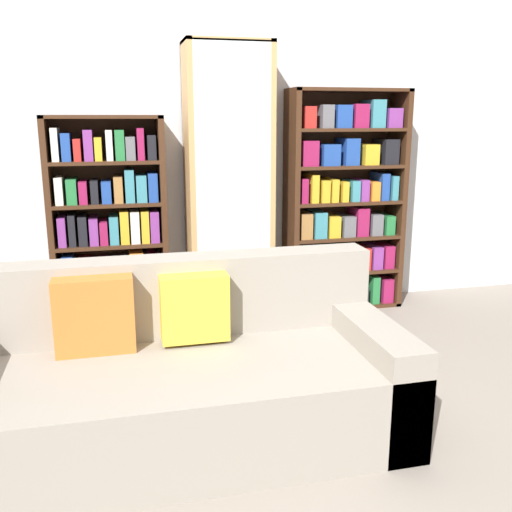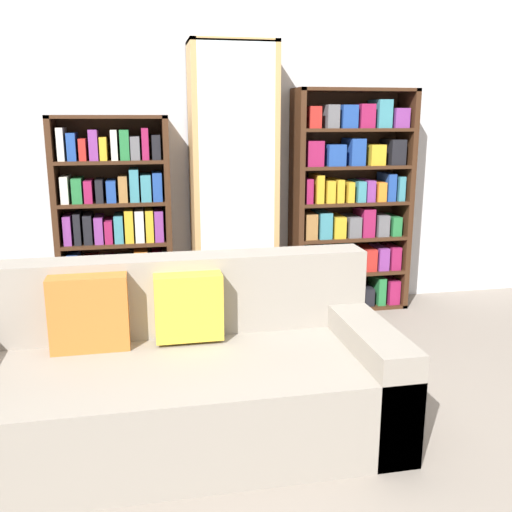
{
  "view_description": "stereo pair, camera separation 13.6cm",
  "coord_description": "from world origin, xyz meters",
  "px_view_note": "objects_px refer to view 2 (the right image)",
  "views": [
    {
      "loc": [
        -0.61,
        -1.86,
        1.47
      ],
      "look_at": [
        0.18,
        1.37,
        0.66
      ],
      "focal_mm": 40.0,
      "sensor_mm": 36.0,
      "label": 1
    },
    {
      "loc": [
        -0.48,
        -1.88,
        1.47
      ],
      "look_at": [
        0.18,
        1.37,
        0.66
      ],
      "focal_mm": 40.0,
      "sensor_mm": 36.0,
      "label": 2
    }
  ],
  "objects_px": {
    "couch": "(170,379)",
    "bookshelf_left": "(115,227)",
    "bookshelf_right": "(350,206)",
    "display_cabinet": "(233,185)",
    "wine_bottle": "(315,311)"
  },
  "relations": [
    {
      "from": "display_cabinet",
      "to": "wine_bottle",
      "type": "distance_m",
      "value": 1.09
    },
    {
      "from": "display_cabinet",
      "to": "bookshelf_right",
      "type": "bearing_deg",
      "value": 1.02
    },
    {
      "from": "bookshelf_left",
      "to": "bookshelf_right",
      "type": "height_order",
      "value": "bookshelf_right"
    },
    {
      "from": "couch",
      "to": "bookshelf_right",
      "type": "relative_size",
      "value": 1.23
    },
    {
      "from": "bookshelf_right",
      "to": "wine_bottle",
      "type": "bearing_deg",
      "value": -129.38
    },
    {
      "from": "bookshelf_left",
      "to": "display_cabinet",
      "type": "bearing_deg",
      "value": -1.05
    },
    {
      "from": "bookshelf_right",
      "to": "wine_bottle",
      "type": "distance_m",
      "value": 0.93
    },
    {
      "from": "couch",
      "to": "wine_bottle",
      "type": "distance_m",
      "value": 1.54
    },
    {
      "from": "display_cabinet",
      "to": "couch",
      "type": "bearing_deg",
      "value": -109.36
    },
    {
      "from": "bookshelf_left",
      "to": "bookshelf_right",
      "type": "relative_size",
      "value": 0.89
    },
    {
      "from": "couch",
      "to": "bookshelf_left",
      "type": "xyz_separation_m",
      "value": [
        -0.29,
        1.63,
        0.43
      ]
    },
    {
      "from": "couch",
      "to": "display_cabinet",
      "type": "xyz_separation_m",
      "value": [
        0.57,
        1.61,
        0.71
      ]
    },
    {
      "from": "couch",
      "to": "bookshelf_left",
      "type": "relative_size",
      "value": 1.39
    },
    {
      "from": "couch",
      "to": "bookshelf_left",
      "type": "height_order",
      "value": "bookshelf_left"
    },
    {
      "from": "display_cabinet",
      "to": "bookshelf_right",
      "type": "distance_m",
      "value": 0.93
    }
  ]
}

